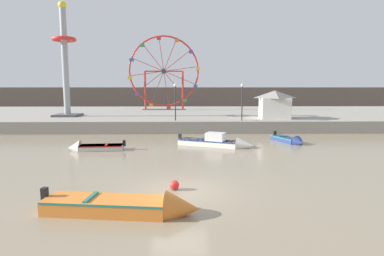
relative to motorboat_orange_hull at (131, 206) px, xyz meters
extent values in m
plane|color=gray|center=(1.71, 2.48, -0.30)|extent=(240.00, 240.00, 0.00)
cube|color=gray|center=(1.71, 31.66, 0.31)|extent=(110.00, 23.96, 1.21)
cube|color=#564C47|center=(1.71, 59.50, 1.90)|extent=(140.00, 3.00, 4.40)
cube|color=orange|center=(-0.96, 0.11, -0.02)|extent=(4.64, 1.83, 0.55)
cube|color=#237566|center=(-0.96, 0.11, 0.21)|extent=(4.60, 1.84, 0.08)
cone|color=orange|center=(1.89, -0.22, -0.02)|extent=(1.38, 1.38, 1.25)
cube|color=black|center=(-3.30, 0.38, 0.36)|extent=(0.23, 0.26, 0.44)
cube|color=#237566|center=(-1.52, 0.18, 0.28)|extent=(0.29, 1.13, 0.06)
cube|color=silver|center=(3.74, 13.55, -0.07)|extent=(4.81, 3.04, 0.45)
cube|color=navy|center=(3.74, 13.55, 0.11)|extent=(4.78, 3.04, 0.08)
cone|color=silver|center=(6.47, 12.36, -0.07)|extent=(1.66, 1.62, 1.20)
cube|color=black|center=(1.49, 14.53, 0.26)|extent=(0.28, 0.30, 0.44)
cube|color=silver|center=(4.28, 13.31, 0.46)|extent=(1.70, 1.49, 0.61)
cube|color=navy|center=(3.20, 13.78, 0.18)|extent=(0.58, 1.05, 0.06)
cube|color=navy|center=(10.40, 15.29, -0.10)|extent=(2.00, 3.01, 0.39)
cube|color=#237566|center=(10.40, 15.29, 0.05)|extent=(2.01, 2.99, 0.08)
cone|color=navy|center=(11.03, 13.63, -0.10)|extent=(1.23, 1.09, 1.02)
cube|color=black|center=(9.86, 16.70, 0.20)|extent=(0.30, 0.27, 0.44)
cube|color=#237566|center=(10.27, 15.62, 0.12)|extent=(0.91, 0.47, 0.06)
cube|color=silver|center=(-4.21, 11.89, -0.10)|extent=(3.18, 1.42, 0.38)
cube|color=#B2231E|center=(-4.21, 11.89, 0.05)|extent=(3.15, 1.44, 0.08)
cone|color=silver|center=(-6.15, 11.74, -0.10)|extent=(0.94, 1.19, 1.12)
cube|color=black|center=(-2.56, 12.02, 0.20)|extent=(0.22, 0.25, 0.44)
cube|color=#B2231E|center=(-3.82, 11.92, 0.12)|extent=(0.24, 1.02, 0.06)
torus|color=red|center=(-1.27, 36.09, 6.52)|extent=(10.25, 0.24, 10.25)
cylinder|color=#38383D|center=(-1.27, 36.09, 6.52)|extent=(0.70, 0.50, 0.70)
cylinder|color=red|center=(-1.60, 36.09, 9.00)|extent=(0.74, 0.08, 4.97)
cube|color=red|center=(-1.93, 36.09, 11.19)|extent=(0.56, 0.48, 0.44)
cylinder|color=red|center=(-2.80, 36.09, 8.50)|extent=(3.12, 0.08, 4.01)
cube|color=#33934C|center=(-4.32, 36.09, 10.20)|extent=(0.56, 0.48, 0.44)
cylinder|color=red|center=(-3.58, 36.09, 7.47)|extent=(4.66, 0.08, 1.98)
cube|color=#3356B7|center=(-5.90, 36.09, 8.14)|extent=(0.56, 0.48, 0.44)
cylinder|color=red|center=(-3.75, 36.09, 6.18)|extent=(4.97, 0.08, 0.74)
cube|color=yellow|center=(-6.23, 36.09, 5.57)|extent=(0.56, 0.48, 0.44)
cylinder|color=red|center=(-3.25, 36.09, 4.99)|extent=(4.01, 0.08, 3.12)
cube|color=purple|center=(-5.23, 36.09, 3.18)|extent=(0.56, 0.48, 0.44)
cylinder|color=red|center=(-2.22, 36.09, 4.20)|extent=(1.98, 0.08, 4.66)
cube|color=orange|center=(-3.17, 36.09, 1.61)|extent=(0.56, 0.48, 0.44)
cylinder|color=red|center=(-0.94, 36.09, 4.04)|extent=(0.74, 0.08, 4.97)
cube|color=red|center=(-0.61, 36.09, 1.28)|extent=(0.56, 0.48, 0.44)
cylinder|color=red|center=(0.26, 36.09, 4.53)|extent=(3.12, 0.08, 4.01)
cube|color=#33934C|center=(1.78, 36.09, 2.27)|extent=(0.56, 0.48, 0.44)
cylinder|color=red|center=(1.04, 36.09, 5.56)|extent=(4.66, 0.08, 1.98)
cube|color=#3356B7|center=(3.36, 36.09, 4.33)|extent=(0.56, 0.48, 0.44)
cylinder|color=red|center=(1.21, 36.09, 6.85)|extent=(4.97, 0.08, 0.74)
cube|color=yellow|center=(3.69, 36.09, 6.90)|extent=(0.56, 0.48, 0.44)
cylinder|color=red|center=(0.71, 36.09, 8.04)|extent=(4.01, 0.08, 3.12)
cube|color=purple|center=(2.69, 36.09, 9.29)|extent=(0.56, 0.48, 0.44)
cylinder|color=red|center=(-0.32, 36.09, 8.83)|extent=(1.98, 0.08, 4.66)
cube|color=orange|center=(0.63, 36.09, 10.86)|extent=(0.56, 0.48, 0.44)
cylinder|color=red|center=(-4.02, 36.09, 3.71)|extent=(0.28, 0.28, 5.60)
cylinder|color=red|center=(1.48, 36.09, 3.71)|extent=(0.28, 0.28, 5.60)
cylinder|color=red|center=(-1.27, 36.09, 6.52)|extent=(5.50, 0.18, 0.18)
cube|color=#4C4C51|center=(-1.27, 36.09, 0.95)|extent=(6.30, 1.20, 0.08)
cylinder|color=#999EA3|center=(-11.71, 25.87, 6.94)|extent=(0.70, 0.70, 12.05)
torus|color=red|center=(-11.71, 25.87, 9.58)|extent=(2.64, 2.64, 0.44)
sphere|color=yellow|center=(-11.71, 25.87, 13.26)|extent=(0.90, 0.90, 0.90)
cube|color=#4C4C51|center=(-11.71, 25.87, 1.03)|extent=(2.80, 2.80, 0.24)
cube|color=silver|center=(11.51, 23.04, 2.02)|extent=(3.26, 3.37, 2.20)
pyramid|color=gray|center=(11.51, 23.04, 3.50)|extent=(3.59, 3.70, 0.80)
cylinder|color=#2D2D33|center=(7.56, 20.55, 2.61)|extent=(0.12, 0.12, 3.39)
sphere|color=#F2EACC|center=(7.56, 20.55, 4.44)|extent=(0.32, 0.32, 0.32)
cylinder|color=#2D2D33|center=(0.91, 20.81, 2.62)|extent=(0.12, 0.12, 3.41)
sphere|color=#F2EACC|center=(0.91, 20.81, 4.46)|extent=(0.32, 0.32, 0.32)
sphere|color=red|center=(1.47, 2.71, -0.08)|extent=(0.44, 0.44, 0.44)
camera|label=1|loc=(2.03, -11.30, 4.35)|focal=30.00mm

